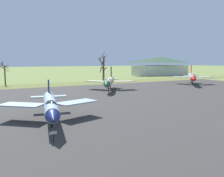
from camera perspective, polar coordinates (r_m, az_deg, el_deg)
The scene contains 12 objects.
asphalt_apron at distance 39.57m, azimuth 7.97°, elevation -3.33°, with size 99.10×61.76×0.05m, color #383533.
grass_verge_strip at distance 72.27m, azimuth -9.85°, elevation 1.09°, with size 159.10×12.00×0.06m, color #626732.
jet_fighter_front_left at distance 27.20m, azimuth -14.51°, elevation -3.70°, with size 11.27×14.15×4.36m.
info_placard_front_left at distance 20.61m, azimuth -13.83°, elevation -10.83°, with size 0.64×0.33×1.03m.
jet_fighter_front_right at distance 72.12m, azimuth 18.57°, elevation 2.64°, with size 13.32×13.51×5.54m.
info_placard_front_right at distance 62.57m, azimuth 20.73°, elevation 0.47°, with size 0.50×0.25×1.01m.
jet_fighter_rear_center at distance 54.63m, azimuth -0.65°, elevation 1.72°, with size 11.47×14.04×5.42m.
info_placard_rear_center at distance 47.04m, azimuth -0.51°, elevation -0.96°, with size 0.58×0.26×0.97m.
bare_tree_center at distance 72.62m, azimuth -24.31°, elevation 3.39°, with size 2.65×2.72×6.78m.
bare_tree_right_of_center at distance 78.93m, azimuth -2.08°, elevation 5.10°, with size 2.38×2.75×9.73m.
bare_tree_far_right at distance 80.95m, azimuth -2.12°, elevation 4.32°, with size 2.71×2.72×8.07m.
visitor_building at distance 119.77m, azimuth 11.48°, elevation 5.23°, with size 28.38×11.53×8.79m.
Camera 1 is at (-23.46, -12.62, 6.74)m, focal length 38.27 mm.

